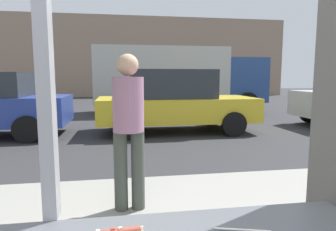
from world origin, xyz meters
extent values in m
plane|color=#2D2D30|center=(0.00, 8.00, 0.00)|extent=(60.00, 60.00, 0.00)
cube|color=#35373A|center=(0.00, 0.03, 0.99)|extent=(2.28, 0.02, 0.02)
cube|color=#9E9EA3|center=(0.00, 0.08, 1.68)|extent=(0.05, 0.08, 1.36)
cube|color=gray|center=(0.00, 23.46, 3.15)|extent=(28.00, 1.20, 6.30)
cube|color=beige|center=(0.19, -0.16, 1.05)|extent=(0.01, 0.01, 0.01)
cube|color=beige|center=(0.25, -0.15, 1.05)|extent=(0.02, 0.01, 0.01)
cube|color=red|center=(0.23, -0.15, 1.05)|extent=(0.01, 0.01, 0.01)
cylinder|color=white|center=(0.66, -0.14, 1.01)|extent=(0.18, 0.06, 0.01)
cylinder|color=black|center=(-1.89, 8.00, 0.32)|extent=(0.64, 0.18, 0.64)
cylinder|color=black|center=(-1.89, 6.21, 0.32)|extent=(0.64, 0.18, 0.64)
cube|color=gold|center=(1.82, 7.11, 0.64)|extent=(4.32, 1.84, 0.64)
cube|color=#282D33|center=(1.66, 7.11, 1.35)|extent=(2.25, 1.62, 0.77)
cylinder|color=black|center=(3.16, 8.03, 0.32)|extent=(0.64, 0.18, 0.64)
cylinder|color=black|center=(3.16, 6.19, 0.32)|extent=(0.64, 0.18, 0.64)
cylinder|color=black|center=(0.48, 8.03, 0.32)|extent=(0.64, 0.18, 0.64)
cylinder|color=black|center=(0.48, 6.19, 0.32)|extent=(0.64, 0.18, 0.64)
cylinder|color=black|center=(6.57, 8.03, 0.32)|extent=(0.64, 0.18, 0.64)
cube|color=beige|center=(1.99, 11.71, 1.60)|extent=(5.50, 2.20, 2.31)
cube|color=navy|center=(5.54, 11.71, 1.40)|extent=(1.90, 2.10, 1.90)
cylinder|color=black|center=(5.54, 12.76, 0.45)|extent=(0.90, 0.24, 0.90)
cylinder|color=black|center=(5.54, 10.66, 0.45)|extent=(0.90, 0.24, 0.90)
cylinder|color=black|center=(0.94, 12.81, 0.45)|extent=(0.90, 0.24, 0.90)
cylinder|color=black|center=(0.94, 10.61, 0.45)|extent=(0.90, 0.24, 0.90)
cylinder|color=#3F463E|center=(0.25, 2.01, 0.55)|extent=(0.14, 0.14, 0.84)
cylinder|color=#3F463E|center=(0.43, 2.01, 0.55)|extent=(0.14, 0.14, 0.84)
cylinder|color=gray|center=(0.34, 2.01, 1.25)|extent=(0.32, 0.32, 0.56)
sphere|color=tan|center=(0.34, 2.01, 1.65)|extent=(0.22, 0.22, 0.22)
camera|label=1|loc=(0.26, -1.04, 1.52)|focal=31.80mm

